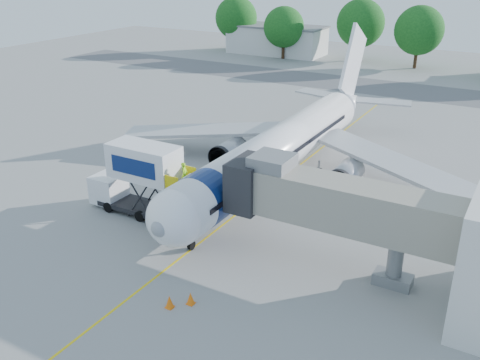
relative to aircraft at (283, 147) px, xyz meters
The scene contains 14 objects.
ground 5.07m from the aircraft, 90.00° to the right, with size 160.00×160.00×0.00m, color gray.
guidance_line 5.06m from the aircraft, 90.00° to the right, with size 0.15×70.00×0.01m, color yellow.
taxiway_strip 37.99m from the aircraft, 90.00° to the left, with size 120.00×10.00×0.01m, color #59595B.
aircraft is the anchor object (origin of this frame).
jet_bridge 13.77m from the aircraft, 54.30° to the right, with size 13.90×3.20×6.60m.
catering_hiloader 12.77m from the aircraft, 119.39° to the right, with size 8.57×2.44×5.50m.
ground_tug 24.16m from the aircraft, 93.73° to the right, with size 3.80×2.57×1.39m.
safety_cone_a 18.98m from the aircraft, 79.82° to the right, with size 0.46×0.46×0.73m.
safety_cone_b 19.69m from the aircraft, 82.60° to the right, with size 0.48×0.48×0.76m.
outbuilding_left 62.50m from the aircraft, 116.61° to the left, with size 18.40×8.40×5.30m.
tree_a 66.02m from the aircraft, 123.55° to the left, with size 8.11×8.11×10.34m.
tree_b 57.26m from the aircraft, 115.46° to the left, with size 7.28×7.28×9.29m.
tree_c 58.16m from the aircraft, 102.02° to the left, with size 8.41×8.41×10.72m.
tree_d 54.70m from the aircraft, 91.51° to the left, with size 8.02×8.02×10.22m.
Camera 1 is at (17.87, -34.32, 17.87)m, focal length 40.00 mm.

